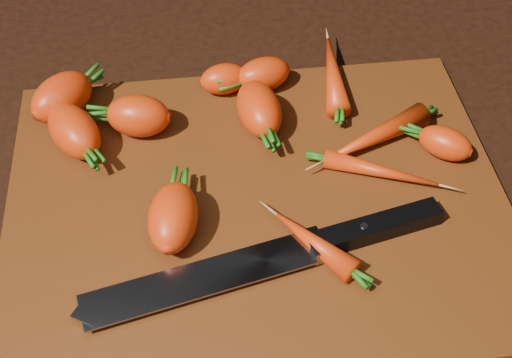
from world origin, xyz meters
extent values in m
cube|color=black|center=(0.00, 0.00, -0.01)|extent=(2.00, 2.00, 0.01)
cube|color=brown|center=(0.00, 0.00, 0.01)|extent=(0.50, 0.40, 0.01)
ellipsoid|color=red|center=(-0.20, 0.15, 0.04)|extent=(0.09, 0.09, 0.05)
ellipsoid|color=red|center=(-0.11, 0.11, 0.04)|extent=(0.08, 0.06, 0.05)
ellipsoid|color=red|center=(0.02, 0.11, 0.04)|extent=(0.06, 0.09, 0.05)
ellipsoid|color=red|center=(-0.08, -0.03, 0.04)|extent=(0.06, 0.09, 0.05)
ellipsoid|color=red|center=(0.03, 0.17, 0.03)|extent=(0.07, 0.05, 0.04)
ellipsoid|color=red|center=(-0.02, 0.17, 0.03)|extent=(0.06, 0.04, 0.04)
ellipsoid|color=red|center=(0.20, 0.04, 0.03)|extent=(0.07, 0.06, 0.03)
ellipsoid|color=red|center=(0.11, 0.17, 0.03)|extent=(0.04, 0.13, 0.03)
ellipsoid|color=red|center=(0.13, 0.01, 0.02)|extent=(0.12, 0.07, 0.02)
ellipsoid|color=red|center=(0.04, -0.07, 0.02)|extent=(0.08, 0.09, 0.02)
ellipsoid|color=red|center=(-0.18, 0.10, 0.04)|extent=(0.08, 0.09, 0.05)
ellipsoid|color=red|center=(0.13, 0.06, 0.03)|extent=(0.13, 0.08, 0.03)
cube|color=gray|center=(-0.17, -0.12, 0.02)|extent=(0.22, 0.08, 0.00)
cube|color=gray|center=(-0.06, -0.10, 0.02)|extent=(0.02, 0.04, 0.02)
cube|color=black|center=(0.01, -0.08, 0.02)|extent=(0.12, 0.05, 0.02)
cylinder|color=#B2B2B7|center=(-0.01, -0.09, 0.03)|extent=(0.01, 0.01, 0.00)
camera|label=1|loc=(-0.06, -0.47, 0.55)|focal=50.00mm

